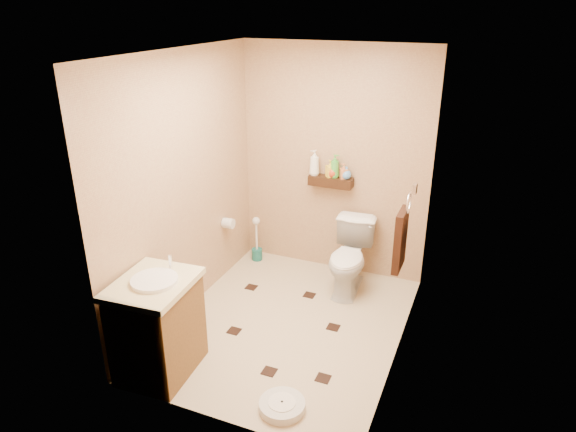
% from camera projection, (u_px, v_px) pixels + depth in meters
% --- Properties ---
extents(ground, '(2.50, 2.50, 0.00)m').
position_uv_depth(ground, '(287.00, 325.00, 4.71)').
color(ground, tan).
rests_on(ground, ground).
extents(wall_back, '(2.00, 0.04, 2.40)m').
position_uv_depth(wall_back, '(334.00, 163.00, 5.31)').
color(wall_back, tan).
rests_on(wall_back, ground).
extents(wall_front, '(2.00, 0.04, 2.40)m').
position_uv_depth(wall_front, '(210.00, 271.00, 3.18)').
color(wall_front, tan).
rests_on(wall_front, ground).
extents(wall_left, '(0.04, 2.50, 2.40)m').
position_uv_depth(wall_left, '(185.00, 188.00, 4.60)').
color(wall_left, tan).
rests_on(wall_left, ground).
extents(wall_right, '(0.04, 2.50, 2.40)m').
position_uv_depth(wall_right, '(409.00, 222.00, 3.89)').
color(wall_right, tan).
rests_on(wall_right, ground).
extents(ceiling, '(2.00, 2.50, 0.02)m').
position_uv_depth(ceiling, '(287.00, 52.00, 3.78)').
color(ceiling, white).
rests_on(ceiling, wall_back).
extents(wall_shelf, '(0.46, 0.14, 0.10)m').
position_uv_depth(wall_shelf, '(331.00, 182.00, 5.31)').
color(wall_shelf, '#321B0D').
rests_on(wall_shelf, wall_back).
extents(floor_accents, '(1.25, 1.32, 0.01)m').
position_uv_depth(floor_accents, '(286.00, 328.00, 4.66)').
color(floor_accents, black).
rests_on(floor_accents, ground).
extents(toilet, '(0.45, 0.73, 0.72)m').
position_uv_depth(toilet, '(349.00, 258.00, 5.16)').
color(toilet, white).
rests_on(toilet, ground).
extents(vanity, '(0.59, 0.70, 0.94)m').
position_uv_depth(vanity, '(158.00, 326.00, 3.98)').
color(vanity, brown).
rests_on(vanity, ground).
extents(bathroom_scale, '(0.42, 0.42, 0.07)m').
position_uv_depth(bathroom_scale, '(282.00, 405.00, 3.73)').
color(bathroom_scale, silver).
rests_on(bathroom_scale, ground).
extents(toilet_brush, '(0.12, 0.12, 0.53)m').
position_uv_depth(toilet_brush, '(257.00, 245.00, 5.83)').
color(toilet_brush, '#18615B').
rests_on(toilet_brush, ground).
extents(towel_ring, '(0.12, 0.30, 0.76)m').
position_uv_depth(towel_ring, '(401.00, 237.00, 4.23)').
color(towel_ring, silver).
rests_on(towel_ring, wall_right).
extents(toilet_paper, '(0.12, 0.11, 0.12)m').
position_uv_depth(toilet_paper, '(228.00, 223.00, 5.36)').
color(toilet_paper, silver).
rests_on(toilet_paper, wall_left).
extents(bottle_a, '(0.15, 0.15, 0.27)m').
position_uv_depth(bottle_a, '(314.00, 163.00, 5.30)').
color(bottle_a, white).
rests_on(bottle_a, wall_shelf).
extents(bottle_b, '(0.11, 0.11, 0.17)m').
position_uv_depth(bottle_b, '(330.00, 169.00, 5.26)').
color(bottle_b, yellow).
rests_on(bottle_b, wall_shelf).
extents(bottle_c, '(0.14, 0.14, 0.15)m').
position_uv_depth(bottle_c, '(333.00, 170.00, 5.26)').
color(bottle_c, red).
rests_on(bottle_c, wall_shelf).
extents(bottle_d, '(0.10, 0.10, 0.24)m').
position_uv_depth(bottle_d, '(335.00, 166.00, 5.23)').
color(bottle_d, green).
rests_on(bottle_d, wall_shelf).
extents(bottle_e, '(0.10, 0.10, 0.16)m').
position_uv_depth(bottle_e, '(344.00, 171.00, 5.21)').
color(bottle_e, '#D27846').
rests_on(bottle_e, wall_shelf).
extents(bottle_f, '(0.12, 0.12, 0.13)m').
position_uv_depth(bottle_f, '(347.00, 173.00, 5.21)').
color(bottle_f, '#538ED0').
rests_on(bottle_f, wall_shelf).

